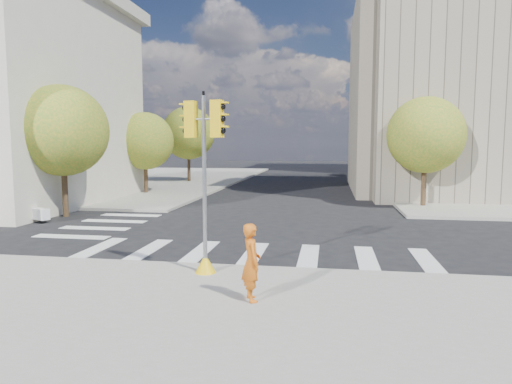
% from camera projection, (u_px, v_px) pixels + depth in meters
% --- Properties ---
extents(ground, '(160.00, 160.00, 0.00)m').
position_uv_depth(ground, '(265.00, 241.00, 16.89)').
color(ground, black).
rests_on(ground, ground).
extents(sidewalk_far_left, '(28.00, 40.00, 0.15)m').
position_uv_depth(sidewalk_far_left, '(104.00, 179.00, 45.58)').
color(sidewalk_far_left, gray).
rests_on(sidewalk_far_left, ground).
extents(office_tower, '(20.00, 18.00, 30.00)m').
position_uv_depth(office_tower, '(503.00, 45.00, 53.03)').
color(office_tower, '#9EA0A3').
rests_on(office_tower, ground).
extents(tree_lw_near, '(4.40, 4.40, 6.41)m').
position_uv_depth(tree_lw_near, '(62.00, 131.00, 22.04)').
color(tree_lw_near, '#382616').
rests_on(tree_lw_near, ground).
extents(tree_lw_mid, '(4.00, 4.00, 5.77)m').
position_uv_depth(tree_lw_mid, '(145.00, 141.00, 31.90)').
color(tree_lw_mid, '#382616').
rests_on(tree_lw_mid, ground).
extents(tree_lw_far, '(4.80, 4.80, 6.95)m').
position_uv_depth(tree_lw_far, '(188.00, 133.00, 41.64)').
color(tree_lw_far, '#382616').
rests_on(tree_lw_far, ground).
extents(tree_re_near, '(4.20, 4.20, 6.16)m').
position_uv_depth(tree_re_near, '(426.00, 135.00, 25.08)').
color(tree_re_near, '#382616').
rests_on(tree_re_near, ground).
extents(tree_re_mid, '(4.60, 4.60, 6.66)m').
position_uv_depth(tree_re_mid, '(395.00, 134.00, 36.83)').
color(tree_re_mid, '#382616').
rests_on(tree_re_mid, ground).
extents(tree_re_far, '(4.00, 4.00, 5.88)m').
position_uv_depth(tree_re_far, '(379.00, 141.00, 48.66)').
color(tree_re_far, '#382616').
rests_on(tree_re_far, ground).
extents(lamp_near, '(0.35, 0.18, 8.11)m').
position_uv_depth(lamp_near, '(421.00, 128.00, 28.87)').
color(lamp_near, black).
rests_on(lamp_near, sidewalk_far_right).
extents(lamp_far, '(0.35, 0.18, 8.11)m').
position_uv_depth(lamp_far, '(392.00, 133.00, 42.62)').
color(lamp_far, black).
rests_on(lamp_far, sidewalk_far_right).
extents(traffic_signal, '(1.08, 0.56, 4.77)m').
position_uv_depth(traffic_signal, '(205.00, 197.00, 11.98)').
color(traffic_signal, '#E7B80C').
rests_on(traffic_signal, sidewalk_near).
extents(photographer, '(0.63, 0.74, 1.72)m').
position_uv_depth(photographer, '(251.00, 262.00, 9.94)').
color(photographer, '#C35912').
rests_on(photographer, sidewalk_near).
extents(planter_wall, '(5.71, 2.63, 0.50)m').
position_uv_depth(planter_wall, '(8.00, 210.00, 22.03)').
color(planter_wall, white).
rests_on(planter_wall, sidewalk_left_near).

